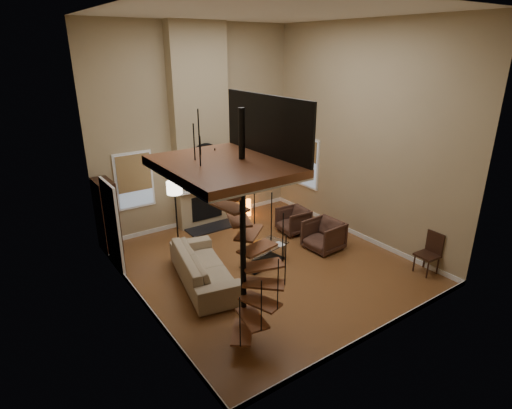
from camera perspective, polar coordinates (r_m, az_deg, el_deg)
ground at (r=10.02m, az=1.32°, el=-8.20°), size 6.00×6.50×0.01m
back_wall at (r=11.73m, az=-8.12°, el=10.28°), size 6.00×0.02×5.50m
front_wall at (r=6.78m, az=17.95°, el=1.65°), size 6.00×0.02×5.50m
left_wall at (r=7.68m, az=-16.93°, el=3.98°), size 0.02×6.50×5.50m
right_wall at (r=11.02m, az=14.31°, el=9.17°), size 0.02×6.50×5.50m
ceiling at (r=8.78m, az=1.65°, el=24.98°), size 6.00×6.50×0.01m
baseboard_back at (r=12.49m, az=-7.48°, el=-1.94°), size 6.00×0.02×0.12m
baseboard_front at (r=8.04m, az=15.69°, el=-16.74°), size 6.00×0.02×0.12m
baseboard_left at (r=8.81m, az=-15.00°, el=-12.97°), size 0.02×6.50×0.12m
baseboard_right at (r=11.83m, az=13.13°, el=-3.68°), size 0.02×6.50×0.12m
chimney_breast at (r=11.56m, az=-7.68°, el=10.15°), size 1.60×0.38×5.50m
hearth at (r=11.96m, az=-5.97°, el=-3.14°), size 1.50×0.60×0.04m
firebox at (r=11.99m, az=-6.74°, el=-0.36°), size 0.95×0.02×0.72m
mantel at (r=11.73m, az=-6.67°, el=2.26°), size 1.70×0.18×0.06m
mirror_frame at (r=11.55m, az=-6.98°, el=6.10°), size 0.94×0.10×0.94m
mirror_disc at (r=11.56m, az=-7.01°, el=6.11°), size 0.80×0.01×0.80m
vase_left at (r=11.48m, az=-9.21°, el=2.52°), size 0.24×0.24×0.25m
vase_right at (r=12.00m, az=-4.27°, el=3.45°), size 0.20×0.20×0.21m
window_back at (r=11.27m, az=-16.38°, el=3.28°), size 1.02×0.06×1.52m
window_right at (r=12.62m, az=6.97°, el=5.85°), size 0.06×1.02×1.52m
entry_door at (r=9.90m, az=-19.04°, el=-3.02°), size 0.10×1.05×2.16m
loft at (r=6.34m, az=-3.81°, el=5.94°), size 1.70×2.20×1.09m
spiral_stair at (r=6.99m, az=-1.71°, el=-5.30°), size 1.47×1.47×4.06m
hutch at (r=10.88m, az=-19.79°, el=-1.51°), size 0.39×0.83×1.85m
sofa at (r=9.18m, az=-7.26°, el=-8.45°), size 1.46×2.62×0.72m
armchair_near at (r=11.59m, az=5.42°, el=-2.14°), size 0.83×0.81×0.70m
armchair_far at (r=10.79m, az=9.57°, el=-4.15°), size 0.91×0.89×0.79m
coffee_table at (r=9.91m, az=0.97°, el=-6.66°), size 1.30×0.84×0.45m
bowl at (r=9.85m, az=0.80°, el=-5.45°), size 0.37×0.37×0.09m
book at (r=9.91m, az=3.13°, el=-5.53°), size 0.21×0.28×0.03m
floor_lamp at (r=10.67m, az=-11.10°, el=1.59°), size 0.40×0.40×1.71m
accent_lamp at (r=12.71m, az=-1.04°, el=-0.42°), size 0.15×0.15×0.53m
side_chair at (r=10.26m, az=22.84°, el=-5.92°), size 0.47×0.47×0.97m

